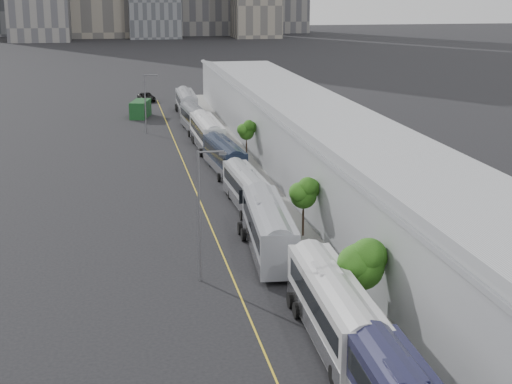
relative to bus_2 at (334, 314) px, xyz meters
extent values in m
cube|color=gray|center=(6.22, 22.39, -1.65)|extent=(10.00, 170.00, 0.12)
cube|color=gold|center=(-4.28, 22.39, -1.70)|extent=(0.12, 160.00, 0.02)
cube|color=gray|center=(10.22, 22.39, 1.69)|extent=(12.00, 160.00, 6.80)
cube|color=gray|center=(10.22, 22.39, 4.14)|extent=(12.45, 160.40, 2.57)
cube|color=gray|center=(4.32, 22.39, 5.29)|extent=(0.30, 160.00, 0.40)
cube|color=#171734|center=(-0.04, -11.45, 2.16)|extent=(1.43, 2.36, 0.32)
cube|color=silver|center=(0.00, 0.03, 0.34)|extent=(3.14, 13.91, 3.35)
cube|color=black|center=(0.00, -0.19, 0.94)|extent=(3.15, 12.25, 1.14)
cube|color=silver|center=(0.00, 0.03, -0.73)|extent=(3.17, 13.64, 1.07)
cube|color=silver|center=(0.00, 1.62, 2.18)|extent=(1.45, 2.38, 0.32)
cube|color=gray|center=(-0.74, 15.89, 0.35)|extent=(3.80, 14.05, 3.36)
cube|color=black|center=(-0.74, 15.68, 0.95)|extent=(3.73, 12.39, 1.14)
cube|color=silver|center=(-0.74, 15.89, -0.73)|extent=(3.81, 13.77, 1.08)
cube|color=gray|center=(-0.74, 17.49, 2.19)|extent=(1.56, 2.45, 0.32)
cube|color=#989CA2|center=(-0.13, 29.47, 0.06)|extent=(2.86, 12.06, 2.90)
cube|color=black|center=(-0.13, 29.29, 0.59)|extent=(2.87, 10.63, 0.99)
cube|color=silver|center=(-0.13, 29.47, -0.86)|extent=(2.89, 11.82, 0.93)
cube|color=#989CA2|center=(-0.13, 30.86, 1.65)|extent=(1.28, 2.07, 0.28)
cube|color=black|center=(-0.20, 43.94, 0.08)|extent=(3.38, 12.26, 2.93)
cube|color=black|center=(-0.20, 43.76, 0.61)|extent=(3.32, 10.82, 1.00)
cube|color=silver|center=(-0.20, 43.94, -0.85)|extent=(3.40, 12.03, 0.94)
cube|color=black|center=(-0.20, 45.34, 1.69)|extent=(1.37, 2.14, 0.28)
cube|color=white|center=(-0.51, 57.41, 0.32)|extent=(3.03, 13.75, 3.32)
cube|color=black|center=(-0.51, 57.20, 0.92)|extent=(3.05, 12.11, 1.13)
cube|color=silver|center=(-0.51, 57.41, -0.74)|extent=(3.06, 13.48, 1.06)
cube|color=white|center=(-0.51, 58.99, 2.14)|extent=(1.42, 2.35, 0.32)
cube|color=slate|center=(-0.82, 70.02, 0.07)|extent=(3.06, 12.12, 2.91)
cube|color=black|center=(-0.82, 69.84, 0.59)|extent=(3.04, 10.69, 0.99)
cube|color=silver|center=(-0.82, 70.02, -0.86)|extent=(3.08, 11.88, 0.93)
cube|color=slate|center=(-0.82, 71.41, 1.66)|extent=(1.31, 2.09, 0.28)
cube|color=#A1A3AA|center=(-0.53, 84.99, 0.24)|extent=(2.88, 13.22, 3.19)
cube|color=black|center=(-0.53, 84.79, 0.82)|extent=(2.91, 11.64, 1.09)
cube|color=silver|center=(-0.53, 84.99, -0.78)|extent=(2.91, 12.95, 1.02)
cube|color=#A1A3AA|center=(-0.53, 86.51, 1.99)|extent=(1.36, 2.25, 0.30)
cylinder|color=black|center=(2.54, 2.98, 0.15)|extent=(0.18, 0.18, 3.73)
sphere|color=#235814|center=(2.54, 2.98, 2.15)|extent=(2.96, 2.96, 2.96)
cylinder|color=black|center=(2.93, 19.57, 0.24)|extent=(0.18, 0.18, 3.89)
sphere|color=#235814|center=(2.93, 19.57, 2.18)|extent=(2.19, 2.19, 2.19)
cylinder|color=black|center=(3.10, 48.59, 0.24)|extent=(0.18, 0.18, 3.91)
sphere|color=#235814|center=(3.10, 48.59, 2.15)|extent=(1.84, 1.84, 1.84)
cylinder|color=#59595E|center=(-6.62, 11.10, 3.00)|extent=(0.18, 0.18, 9.42)
cylinder|color=#59595E|center=(-5.72, 11.10, 7.61)|extent=(1.80, 0.14, 0.14)
cube|color=#59595E|center=(-4.92, 11.10, 7.46)|extent=(0.50, 0.22, 0.18)
cylinder|color=#59595E|center=(-7.74, 69.50, 2.44)|extent=(0.18, 0.18, 8.31)
cylinder|color=#59595E|center=(-6.84, 69.50, 6.50)|extent=(1.80, 0.14, 0.14)
cube|color=#59595E|center=(-6.04, 69.50, 6.35)|extent=(0.50, 0.22, 0.18)
cube|color=#123D1A|center=(-7.97, 83.66, -0.39)|extent=(3.73, 6.37, 2.63)
imported|color=black|center=(-6.21, 101.21, -0.94)|extent=(3.31, 5.82, 1.53)
camera|label=1|loc=(-12.10, -40.92, 18.61)|focal=55.00mm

